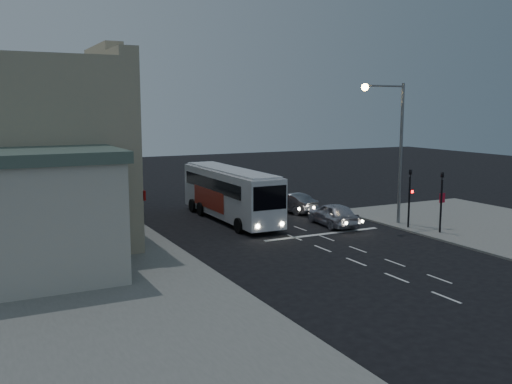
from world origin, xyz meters
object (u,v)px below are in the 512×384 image
car_sedan_a (290,203)px  car_sedan_c (233,185)px  regulatory_sign (441,205)px  streetlight (393,137)px  car_suv (333,214)px  traffic_signal_side (442,195)px  traffic_signal_main (410,191)px  tour_bus (230,192)px  street_tree (104,151)px  car_sedan_b (253,191)px

car_sedan_a → car_sedan_c: car_sedan_a is taller
regulatory_sign → streetlight: 5.18m
car_suv → traffic_signal_side: size_ratio=1.09×
traffic_signal_main → car_sedan_c: bearing=99.4°
car_sedan_a → traffic_signal_side: bearing=96.7°
tour_bus → car_sedan_c: bearing=65.0°
tour_bus → traffic_signal_side: bearing=-45.4°
traffic_signal_main → tour_bus: bearing=138.7°
regulatory_sign → streetlight: size_ratio=0.24×
car_sedan_c → streetlight: 19.08m
car_suv → street_tree: (-12.15, 11.22, 3.74)m
car_sedan_b → street_tree: bearing=5.8°
car_suv → car_sedan_c: bearing=-85.6°
streetlight → car_sedan_a: bearing=115.9°
traffic_signal_main → regulatory_sign: 2.14m
car_suv → car_sedan_c: 16.55m
street_tree → car_sedan_c: bearing=23.0°
car_suv → car_sedan_b: size_ratio=0.89×
traffic_signal_side → regulatory_sign: traffic_signal_side is taller
tour_bus → street_tree: size_ratio=1.85×
tour_bus → car_sedan_b: (5.19, 6.98, -1.17)m
tour_bus → car_sedan_b: tour_bus is taller
car_suv → tour_bus: bearing=-36.6°
regulatory_sign → street_tree: size_ratio=0.35×
streetlight → street_tree: 20.19m
car_sedan_a → traffic_signal_main: traffic_signal_main is taller
tour_bus → traffic_signal_main: size_ratio=2.80×
car_suv → street_tree: street_tree is taller
car_sedan_c → traffic_signal_main: traffic_signal_main is taller
car_sedan_a → car_sedan_c: bearing=-108.2°
tour_bus → traffic_signal_main: traffic_signal_main is taller
car_suv → traffic_signal_main: 5.02m
tour_bus → traffic_signal_main: bearing=-41.0°
car_sedan_b → regulatory_sign: bearing=112.3°
traffic_signal_side → regulatory_sign: bearing=43.9°
regulatory_sign → car_sedan_b: bearing=108.7°
car_sedan_b → street_tree: street_tree is taller
car_sedan_c → car_sedan_a: bearing=91.7°
streetlight → street_tree: size_ratio=1.45×
car_suv → car_sedan_a: bearing=-83.9°
car_suv → car_sedan_b: car_suv is taller
tour_bus → car_sedan_b: bearing=53.6°
regulatory_sign → streetlight: streetlight is taller
car_suv → car_sedan_a: size_ratio=1.05×
car_sedan_b → street_tree: 12.75m
car_sedan_b → regulatory_sign: size_ratio=2.29×
tour_bus → street_tree: bearing=137.2°
traffic_signal_side → regulatory_sign: 1.61m
traffic_signal_main → streetlight: (-0.26, 1.42, 3.31)m
traffic_signal_side → tour_bus: bearing=134.4°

